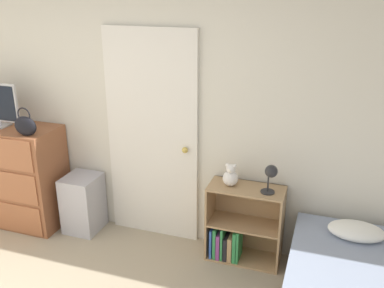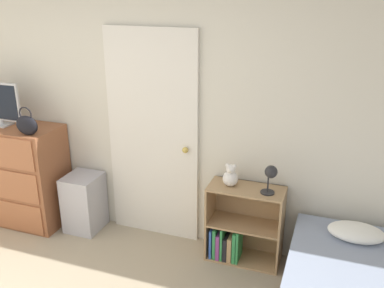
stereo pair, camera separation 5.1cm
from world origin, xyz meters
name	(u,v)px [view 2 (the right image)]	position (x,y,z in m)	size (l,w,h in m)	color
wall_back	(146,109)	(0.00, 2.04, 1.27)	(10.00, 0.06, 2.55)	beige
door_closed	(153,138)	(0.09, 1.99, 1.01)	(0.90, 0.09, 2.03)	silver
dresser	(13,173)	(-1.41, 1.75, 0.52)	(1.10, 0.50, 1.05)	brown
handbag	(27,125)	(-1.00, 1.59, 1.15)	(0.23, 0.09, 0.27)	black
storage_bin	(84,202)	(-0.62, 1.81, 0.29)	(0.33, 0.36, 0.58)	#ADADB7
bookshelf	(238,230)	(0.97, 1.84, 0.28)	(0.66, 0.31, 0.72)	tan
teddy_bear	(230,176)	(0.89, 1.84, 0.81)	(0.14, 0.14, 0.21)	silver
desk_lamp	(271,174)	(1.23, 1.79, 0.90)	(0.13, 0.13, 0.26)	#262628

